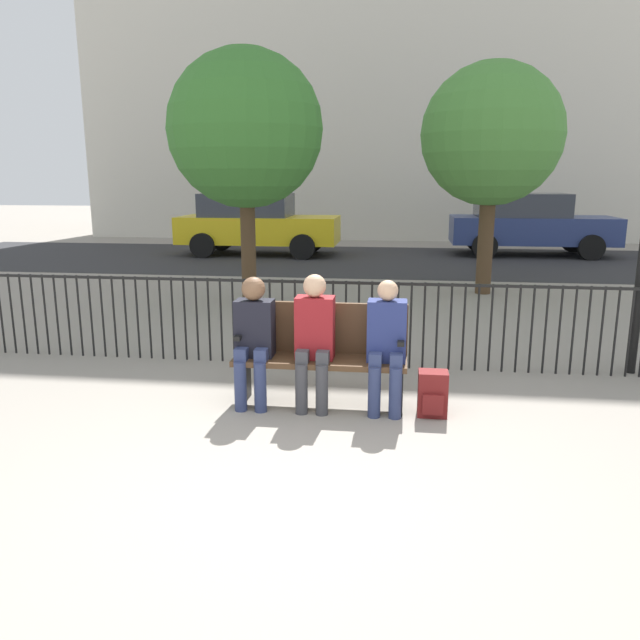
% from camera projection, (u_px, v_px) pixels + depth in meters
% --- Properties ---
extents(ground_plane, '(80.00, 80.00, 0.00)m').
position_uv_depth(ground_plane, '(286.00, 498.00, 4.05)').
color(ground_plane, gray).
extents(park_bench, '(1.55, 0.45, 0.92)m').
position_uv_depth(park_bench, '(321.00, 351.00, 5.67)').
color(park_bench, '#4C331E').
rests_on(park_bench, ground).
extents(seated_person_0, '(0.34, 0.39, 1.18)m').
position_uv_depth(seated_person_0, '(254.00, 334.00, 5.58)').
color(seated_person_0, navy).
rests_on(seated_person_0, ground).
extents(seated_person_1, '(0.34, 0.39, 1.21)m').
position_uv_depth(seated_person_1, '(314.00, 335.00, 5.51)').
color(seated_person_1, '#3D3D42').
rests_on(seated_person_1, ground).
extents(seated_person_2, '(0.34, 0.39, 1.17)m').
position_uv_depth(seated_person_2, '(386.00, 340.00, 5.43)').
color(seated_person_2, navy).
rests_on(seated_person_2, ground).
extents(backpack, '(0.25, 0.23, 0.40)m').
position_uv_depth(backpack, '(433.00, 394.00, 5.42)').
color(backpack, maroon).
rests_on(backpack, ground).
extents(fence_railing, '(9.01, 0.03, 0.95)m').
position_uv_depth(fence_railing, '(333.00, 316.00, 6.79)').
color(fence_railing, black).
rests_on(fence_railing, ground).
extents(tree_0, '(2.40, 2.40, 3.95)m').
position_uv_depth(tree_0, '(492.00, 135.00, 10.59)').
color(tree_0, '#4C3823').
rests_on(tree_0, ground).
extents(tree_1, '(2.45, 2.45, 4.00)m').
position_uv_depth(tree_1, '(245.00, 130.00, 9.75)').
color(tree_1, '#4C3823').
rests_on(tree_1, ground).
extents(street_surface, '(24.00, 6.00, 0.01)m').
position_uv_depth(street_surface, '(373.00, 260.00, 15.64)').
color(street_surface, '#2B2B2D').
rests_on(street_surface, ground).
extents(parked_car_0, '(4.20, 1.94, 1.62)m').
position_uv_depth(parked_car_0, '(256.00, 223.00, 16.59)').
color(parked_car_0, yellow).
rests_on(parked_car_0, ground).
extents(parked_car_1, '(4.20, 1.94, 1.62)m').
position_uv_depth(parked_car_1, '(529.00, 223.00, 16.47)').
color(parked_car_1, navy).
rests_on(parked_car_1, ground).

